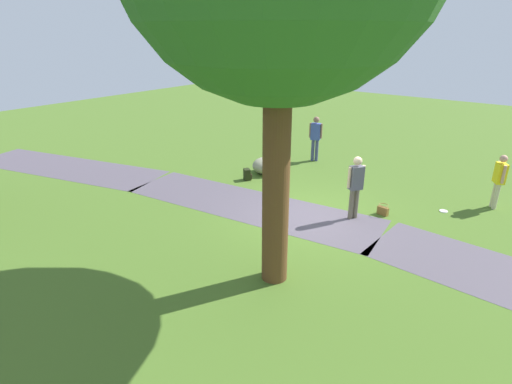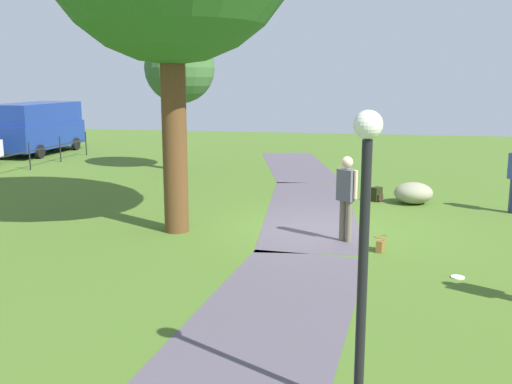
# 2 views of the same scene
# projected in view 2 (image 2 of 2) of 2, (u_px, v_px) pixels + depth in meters

# --- Properties ---
(ground_plane) EXTENTS (48.00, 48.00, 0.00)m
(ground_plane) POSITION_uv_depth(u_px,v_px,m) (318.00, 228.00, 13.36)
(ground_plane) COLOR #476823
(footpath_segment_near) EXTENTS (8.13, 2.76, 0.01)m
(footpath_segment_near) POSITION_uv_depth(u_px,v_px,m) (256.00, 341.00, 7.62)
(footpath_segment_near) COLOR #534B56
(footpath_segment_near) RESTS_ON ground
(footpath_segment_mid) EXTENTS (8.20, 3.10, 0.01)m
(footpath_segment_mid) POSITION_uv_depth(u_px,v_px,m) (311.00, 209.00, 15.32)
(footpath_segment_mid) COLOR #534B56
(footpath_segment_mid) RESTS_ON ground
(footpath_segment_far) EXTENTS (8.31, 4.17, 0.01)m
(footpath_segment_far) POSITION_uv_depth(u_px,v_px,m) (296.00, 165.00, 23.15)
(footpath_segment_far) COLOR #534B56
(footpath_segment_far) RESTS_ON ground
(young_tree_near_path) EXTENTS (2.56, 2.56, 5.05)m
(young_tree_near_path) POSITION_uv_depth(u_px,v_px,m) (180.00, 69.00, 21.13)
(young_tree_near_path) COLOR brown
(young_tree_near_path) RESTS_ON ground
(lamp_post) EXTENTS (0.28, 0.28, 3.09)m
(lamp_post) POSITION_uv_depth(u_px,v_px,m) (364.00, 230.00, 5.64)
(lamp_post) COLOR black
(lamp_post) RESTS_ON ground
(lawn_boulder) EXTENTS (1.19, 1.25, 0.59)m
(lawn_boulder) POSITION_uv_depth(u_px,v_px,m) (413.00, 193.00, 15.99)
(lawn_boulder) COLOR gray
(lawn_boulder) RESTS_ON ground
(woman_with_handbag) EXTENTS (0.39, 0.45, 1.81)m
(woman_with_handbag) POSITION_uv_depth(u_px,v_px,m) (346.00, 192.00, 12.11)
(woman_with_handbag) COLOR #6B634F
(woman_with_handbag) RESTS_ON ground
(handbag_on_grass) EXTENTS (0.34, 0.32, 0.31)m
(handbag_on_grass) POSITION_uv_depth(u_px,v_px,m) (380.00, 244.00, 11.57)
(handbag_on_grass) COLOR brown
(handbag_on_grass) RESTS_ON ground
(backpack_by_boulder) EXTENTS (0.35, 0.35, 0.40)m
(backpack_by_boulder) POSITION_uv_depth(u_px,v_px,m) (377.00, 195.00, 16.29)
(backpack_by_boulder) COLOR black
(backpack_by_boulder) RESTS_ON ground
(frisbee_on_grass) EXTENTS (0.23, 0.23, 0.02)m
(frisbee_on_grass) POSITION_uv_depth(u_px,v_px,m) (458.00, 277.00, 10.05)
(frisbee_on_grass) COLOR white
(frisbee_on_grass) RESTS_ON ground
(delivery_van) EXTENTS (5.05, 2.39, 2.30)m
(delivery_van) POSITION_uv_depth(u_px,v_px,m) (35.00, 126.00, 26.59)
(delivery_van) COLOR navy
(delivery_van) RESTS_ON ground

